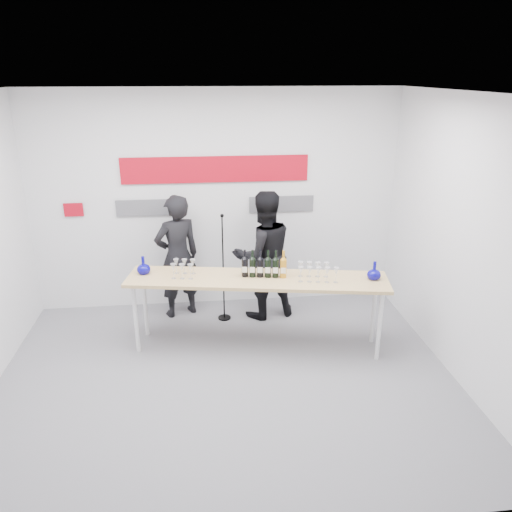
# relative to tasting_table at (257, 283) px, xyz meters

# --- Properties ---
(ground) EXTENTS (5.00, 5.00, 0.00)m
(ground) POSITION_rel_tasting_table_xyz_m (-0.41, -0.65, -0.85)
(ground) COLOR slate
(ground) RESTS_ON ground
(back_wall) EXTENTS (5.00, 0.04, 3.00)m
(back_wall) POSITION_rel_tasting_table_xyz_m (-0.41, 1.35, 0.65)
(back_wall) COLOR silver
(back_wall) RESTS_ON ground
(signage) EXTENTS (3.38, 0.02, 0.79)m
(signage) POSITION_rel_tasting_table_xyz_m (-0.46, 1.32, 0.96)
(signage) COLOR #AB0717
(signage) RESTS_ON back_wall
(tasting_table) EXTENTS (3.11, 1.13, 0.91)m
(tasting_table) POSITION_rel_tasting_table_xyz_m (0.00, 0.00, 0.00)
(tasting_table) COLOR #DCB576
(tasting_table) RESTS_ON ground
(wine_bottles) EXTENTS (0.53, 0.17, 0.33)m
(wine_bottles) POSITION_rel_tasting_table_xyz_m (0.09, 0.02, 0.23)
(wine_bottles) COLOR black
(wine_bottles) RESTS_ON tasting_table
(decanter_left) EXTENTS (0.16, 0.16, 0.21)m
(decanter_left) POSITION_rel_tasting_table_xyz_m (-1.33, 0.29, 0.18)
(decanter_left) COLOR #0A0782
(decanter_left) RESTS_ON tasting_table
(decanter_right) EXTENTS (0.16, 0.16, 0.21)m
(decanter_right) POSITION_rel_tasting_table_xyz_m (1.34, -0.19, 0.18)
(decanter_right) COLOR #0A0782
(decanter_right) RESTS_ON tasting_table
(glasses_left) EXTENTS (0.29, 0.26, 0.18)m
(glasses_left) POSITION_rel_tasting_table_xyz_m (-0.85, 0.15, 0.16)
(glasses_left) COLOR silver
(glasses_left) RESTS_ON tasting_table
(glasses_right) EXTENTS (0.46, 0.29, 0.18)m
(glasses_right) POSITION_rel_tasting_table_xyz_m (0.67, -0.13, 0.16)
(glasses_right) COLOR silver
(glasses_right) RESTS_ON tasting_table
(presenter_left) EXTENTS (0.73, 0.62, 1.70)m
(presenter_left) POSITION_rel_tasting_table_xyz_m (-0.96, 1.00, 0.00)
(presenter_left) COLOR black
(presenter_left) RESTS_ON ground
(presenter_right) EXTENTS (0.98, 0.84, 1.75)m
(presenter_right) POSITION_rel_tasting_table_xyz_m (0.18, 0.85, 0.03)
(presenter_right) COLOR black
(presenter_right) RESTS_ON ground
(mic_stand) EXTENTS (0.17, 0.17, 1.49)m
(mic_stand) POSITION_rel_tasting_table_xyz_m (-0.36, 0.78, -0.39)
(mic_stand) COLOR black
(mic_stand) RESTS_ON ground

